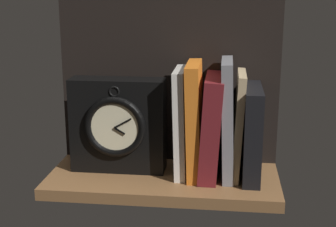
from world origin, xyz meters
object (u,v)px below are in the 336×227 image
book_tan_shortstories (238,125)px  book_maroon_dawkins (211,126)px  book_white_catcher (181,122)px  book_black_skeptic (252,132)px  book_gray_chess (228,119)px  framed_clock (118,125)px  book_orange_pandolfini (195,120)px

book_tan_shortstories → book_maroon_dawkins: bearing=180.0°
book_white_catcher → book_black_skeptic: size_ratio=1.18×
book_gray_chess → framed_clock: 24.59cm
book_white_catcher → book_gray_chess: size_ratio=0.92×
book_white_catcher → book_maroon_dawkins: size_ratio=1.07×
book_tan_shortstories → book_black_skeptic: size_ratio=1.16×
book_gray_chess → framed_clock: bearing=-179.9°
book_orange_pandolfini → book_gray_chess: bearing=0.0°
book_white_catcher → book_orange_pandolfini: book_orange_pandolfini is taller
book_orange_pandolfini → book_black_skeptic: 12.79cm
book_white_catcher → framed_clock: bearing=-179.8°
book_white_catcher → book_tan_shortstories: book_white_catcher is taller
book_white_catcher → book_black_skeptic: 15.60cm
book_tan_shortstories → framed_clock: 26.81cm
book_gray_chess → book_orange_pandolfini: bearing=180.0°
book_gray_chess → book_tan_shortstories: size_ratio=1.11×
book_black_skeptic → book_white_catcher: bearing=180.0°
book_white_catcher → framed_clock: book_white_catcher is taller
book_maroon_dawkins → book_black_skeptic: 8.86cm
book_orange_pandolfini → book_black_skeptic: book_orange_pandolfini is taller
book_maroon_dawkins → framed_clock: bearing=-179.8°
book_white_catcher → book_maroon_dawkins: (6.70, 0.00, -0.74)cm
book_maroon_dawkins → book_tan_shortstories: (5.79, 0.00, 0.48)cm
book_maroon_dawkins → book_black_skeptic: book_maroon_dawkins is taller
book_black_skeptic → framed_clock: (-29.80, -0.06, 0.64)cm
book_maroon_dawkins → book_gray_chess: book_gray_chess is taller
book_gray_chess → book_tan_shortstories: (2.31, 0.00, -1.32)cm
book_orange_pandolfini → framed_clock: book_orange_pandolfini is taller
book_tan_shortstories → book_black_skeptic: (3.01, 0.00, -1.56)cm
book_orange_pandolfini → framed_clock: (-17.26, -0.06, -1.84)cm
book_white_catcher → book_gray_chess: bearing=0.0°
book_maroon_dawkins → framed_clock: 21.01cm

